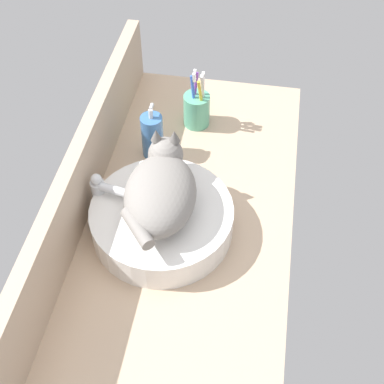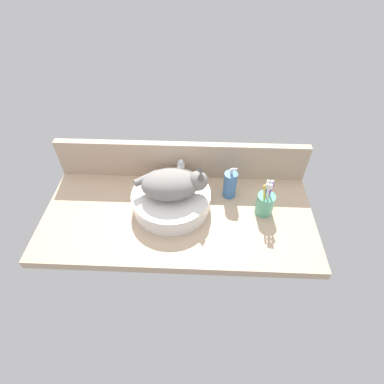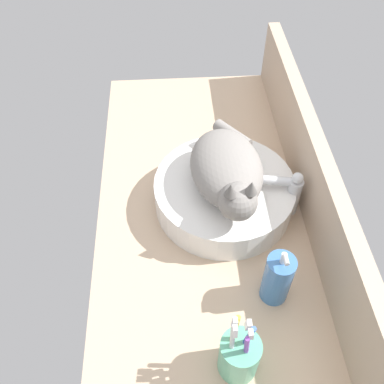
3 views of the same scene
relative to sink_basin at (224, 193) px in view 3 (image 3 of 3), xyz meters
The scene contains 7 objects.
ground_plane 8.25cm from the sink_basin, 53.68° to the right, with size 120.77×55.85×4.00cm, color tan.
backsplash_panel 22.57cm from the sink_basin, 81.21° to the left, with size 120.77×3.60×19.41cm, color tan.
sink_basin is the anchor object (origin of this frame).
cat 9.88cm from the sink_basin, ahead, with size 32.41×19.21×14.00cm.
faucet 16.25cm from the sink_basin, 79.88° to the left, with size 4.64×11.84×13.60cm.
soap_dispenser 27.92cm from the sink_basin, 17.07° to the left, with size 6.12×6.12×16.67cm.
toothbrush_cup 41.63cm from the sink_basin, ahead, with size 7.80×7.80×18.71cm.
Camera 3 is at (66.91, -8.17, 86.84)cm, focal length 40.00 mm.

